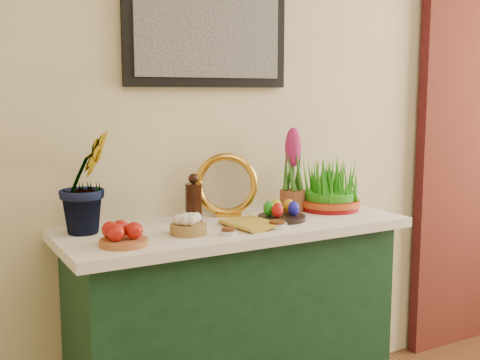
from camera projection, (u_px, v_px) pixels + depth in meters
name	position (u px, v px, depth m)	size (l,w,h in m)	color
sideboard	(234.00, 333.00, 2.48)	(1.30, 0.45, 0.85)	#153C25
tablecloth	(234.00, 228.00, 2.42)	(1.40, 0.55, 0.04)	white
hyacinth_green	(86.00, 166.00, 2.21)	(0.25, 0.21, 0.50)	#307120
apple_bowl	(124.00, 236.00, 2.05)	(0.18, 0.18, 0.08)	#A3592C
garlic_basket	(188.00, 226.00, 2.22)	(0.16, 0.16, 0.08)	olive
vinegar_cruet	(194.00, 200.00, 2.43)	(0.07, 0.07, 0.20)	black
mirror	(226.00, 186.00, 2.53)	(0.27, 0.16, 0.27)	gold
book	(234.00, 226.00, 2.29)	(0.15, 0.21, 0.03)	gold
spice_dish_left	(228.00, 232.00, 2.21)	(0.06, 0.06, 0.03)	silver
spice_dish_right	(277.00, 225.00, 2.31)	(0.08, 0.08, 0.03)	silver
egg_plate	(281.00, 213.00, 2.46)	(0.22, 0.22, 0.08)	black
hyacinth_pink	(293.00, 174.00, 2.64)	(0.11, 0.11, 0.37)	brown
wheatgrass_sabzeh	(330.00, 188.00, 2.67)	(0.27, 0.27, 0.22)	maroon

